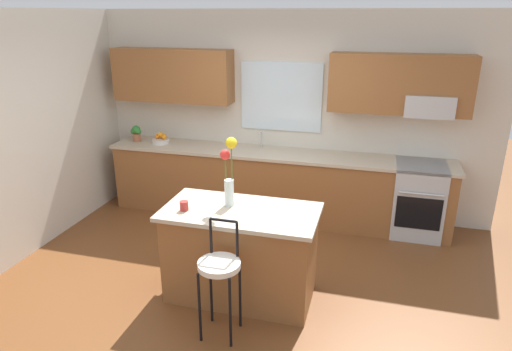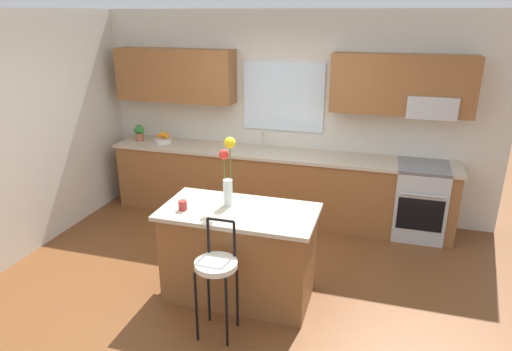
{
  "view_description": "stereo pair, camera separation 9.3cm",
  "coord_description": "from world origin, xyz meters",
  "px_view_note": "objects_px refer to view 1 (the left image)",
  "views": [
    {
      "loc": [
        1.26,
        -3.85,
        2.65
      ],
      "look_at": [
        0.05,
        0.55,
        1.0
      ],
      "focal_mm": 31.64,
      "sensor_mm": 36.0,
      "label": 1
    },
    {
      "loc": [
        1.35,
        -3.82,
        2.65
      ],
      "look_at": [
        0.05,
        0.55,
        1.0
      ],
      "focal_mm": 31.64,
      "sensor_mm": 36.0,
      "label": 2
    }
  ],
  "objects_px": {
    "oven_range": "(417,200)",
    "mug_ceramic": "(184,206)",
    "kitchen_island": "(241,253)",
    "fruit_bowl_oranges": "(161,140)",
    "flower_vase": "(229,171)",
    "potted_plant_small": "(136,133)",
    "bar_stool_near": "(220,270)"
  },
  "relations": [
    {
      "from": "oven_range",
      "to": "potted_plant_small",
      "type": "height_order",
      "value": "potted_plant_small"
    },
    {
      "from": "oven_range",
      "to": "mug_ceramic",
      "type": "xyz_separation_m",
      "value": [
        -2.23,
        -2.01,
        0.51
      ]
    },
    {
      "from": "fruit_bowl_oranges",
      "to": "mug_ceramic",
      "type": "bearing_deg",
      "value": -58.37
    },
    {
      "from": "flower_vase",
      "to": "fruit_bowl_oranges",
      "type": "bearing_deg",
      "value": 131.85
    },
    {
      "from": "kitchen_island",
      "to": "mug_ceramic",
      "type": "xyz_separation_m",
      "value": [
        -0.5,
        -0.14,
        0.5
      ]
    },
    {
      "from": "oven_range",
      "to": "mug_ceramic",
      "type": "relative_size",
      "value": 10.22
    },
    {
      "from": "kitchen_island",
      "to": "fruit_bowl_oranges",
      "type": "xyz_separation_m",
      "value": [
        -1.75,
        1.89,
        0.51
      ]
    },
    {
      "from": "oven_range",
      "to": "potted_plant_small",
      "type": "distance_m",
      "value": 3.91
    },
    {
      "from": "kitchen_island",
      "to": "potted_plant_small",
      "type": "distance_m",
      "value": 2.91
    },
    {
      "from": "bar_stool_near",
      "to": "fruit_bowl_oranges",
      "type": "xyz_separation_m",
      "value": [
        -1.75,
        2.49,
        0.34
      ]
    },
    {
      "from": "bar_stool_near",
      "to": "potted_plant_small",
      "type": "height_order",
      "value": "potted_plant_small"
    },
    {
      "from": "flower_vase",
      "to": "kitchen_island",
      "type": "bearing_deg",
      "value": -30.56
    },
    {
      "from": "kitchen_island",
      "to": "potted_plant_small",
      "type": "xyz_separation_m",
      "value": [
        -2.14,
        1.89,
        0.58
      ]
    },
    {
      "from": "fruit_bowl_oranges",
      "to": "potted_plant_small",
      "type": "bearing_deg",
      "value": -179.44
    },
    {
      "from": "kitchen_island",
      "to": "fruit_bowl_oranges",
      "type": "height_order",
      "value": "fruit_bowl_oranges"
    },
    {
      "from": "potted_plant_small",
      "to": "mug_ceramic",
      "type": "bearing_deg",
      "value": -51.19
    },
    {
      "from": "bar_stool_near",
      "to": "potted_plant_small",
      "type": "xyz_separation_m",
      "value": [
        -2.14,
        2.48,
        0.41
      ]
    },
    {
      "from": "flower_vase",
      "to": "potted_plant_small",
      "type": "bearing_deg",
      "value": 137.93
    },
    {
      "from": "oven_range",
      "to": "fruit_bowl_oranges",
      "type": "relative_size",
      "value": 3.83
    },
    {
      "from": "oven_range",
      "to": "fruit_bowl_oranges",
      "type": "xyz_separation_m",
      "value": [
        -3.48,
        0.03,
        0.51
      ]
    },
    {
      "from": "oven_range",
      "to": "fruit_bowl_oranges",
      "type": "height_order",
      "value": "fruit_bowl_oranges"
    },
    {
      "from": "fruit_bowl_oranges",
      "to": "bar_stool_near",
      "type": "bearing_deg",
      "value": -54.8
    },
    {
      "from": "oven_range",
      "to": "kitchen_island",
      "type": "relative_size",
      "value": 0.63
    },
    {
      "from": "fruit_bowl_oranges",
      "to": "potted_plant_small",
      "type": "distance_m",
      "value": 0.39
    },
    {
      "from": "oven_range",
      "to": "bar_stool_near",
      "type": "height_order",
      "value": "bar_stool_near"
    },
    {
      "from": "bar_stool_near",
      "to": "potted_plant_small",
      "type": "bearing_deg",
      "value": 130.69
    },
    {
      "from": "bar_stool_near",
      "to": "flower_vase",
      "type": "relative_size",
      "value": 1.55
    },
    {
      "from": "oven_range",
      "to": "bar_stool_near",
      "type": "relative_size",
      "value": 0.88
    },
    {
      "from": "bar_stool_near",
      "to": "potted_plant_small",
      "type": "distance_m",
      "value": 3.3
    },
    {
      "from": "flower_vase",
      "to": "fruit_bowl_oranges",
      "type": "xyz_separation_m",
      "value": [
        -1.62,
        1.81,
        -0.3
      ]
    },
    {
      "from": "mug_ceramic",
      "to": "bar_stool_near",
      "type": "bearing_deg",
      "value": -42.06
    },
    {
      "from": "kitchen_island",
      "to": "bar_stool_near",
      "type": "xyz_separation_m",
      "value": [
        0.0,
        -0.6,
        0.17
      ]
    }
  ]
}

